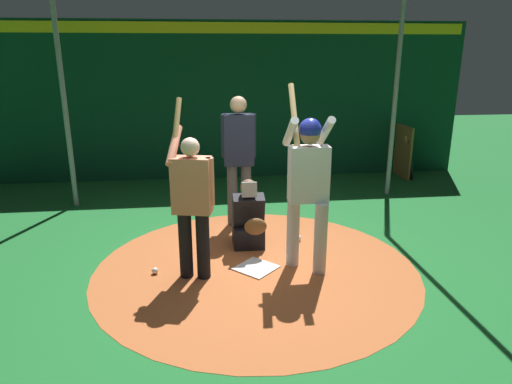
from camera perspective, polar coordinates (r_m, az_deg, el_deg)
name	(u,v)px	position (r m, az deg, el deg)	size (l,w,h in m)	color
ground_plane	(256,269)	(5.51, 0.00, -9.49)	(25.39, 25.39, 0.00)	#1E6B2D
dirt_circle	(256,268)	(5.51, 0.00, -9.46)	(3.80, 3.80, 0.01)	#B76033
home_plate	(256,268)	(5.51, 0.00, -9.38)	(0.42, 0.42, 0.01)	white
batter	(308,180)	(5.16, 6.46, 1.48)	(0.68, 0.49, 2.12)	#BCBCC0
catcher	(249,221)	(5.96, -0.89, -3.62)	(0.58, 0.40, 0.92)	black
umpire	(239,154)	(6.54, -2.15, 4.74)	(0.24, 0.49, 1.88)	#4C4C51
visitor	(192,199)	(5.03, -7.95, -0.87)	(0.61, 0.51, 1.98)	black
back_wall	(230,101)	(9.25, -3.21, 11.24)	(0.22, 9.39, 3.04)	#0C3D26
cage_frame	(256,71)	(4.94, 0.00, 14.84)	(5.47, 5.50, 3.31)	gray
bat_rack	(399,151)	(10.02, 17.36, 4.89)	(1.18, 0.21, 1.05)	olive
baseball_0	(299,238)	(6.28, 5.32, -5.70)	(0.07, 0.07, 0.07)	white
baseball_1	(155,271)	(5.49, -12.44, -9.53)	(0.07, 0.07, 0.07)	white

